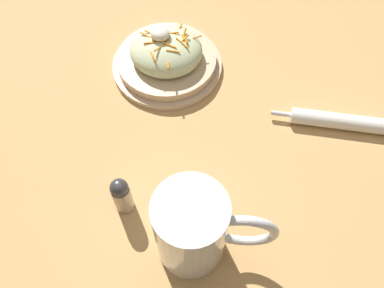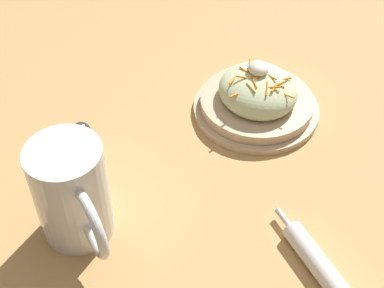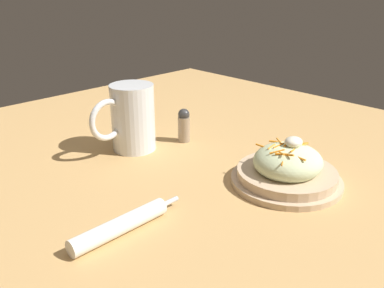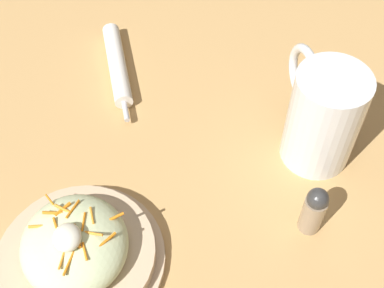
{
  "view_description": "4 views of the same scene",
  "coord_description": "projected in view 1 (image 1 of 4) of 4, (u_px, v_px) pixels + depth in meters",
  "views": [
    {
      "loc": [
        0.03,
        -0.35,
        0.6
      ],
      "look_at": [
        -0.02,
        -0.03,
        0.07
      ],
      "focal_mm": 37.28,
      "sensor_mm": 36.0,
      "label": 1
    },
    {
      "loc": [
        0.48,
        -0.23,
        0.62
      ],
      "look_at": [
        -0.0,
        0.01,
        0.09
      ],
      "focal_mm": 50.86,
      "sensor_mm": 36.0,
      "label": 2
    },
    {
      "loc": [
        0.53,
        0.56,
        0.38
      ],
      "look_at": [
        -0.01,
        0.01,
        0.06
      ],
      "focal_mm": 38.55,
      "sensor_mm": 36.0,
      "label": 3
    },
    {
      "loc": [
        -0.42,
        0.1,
        0.63
      ],
      "look_at": [
        -0.0,
        0.01,
        0.07
      ],
      "focal_mm": 49.88,
      "sensor_mm": 36.0,
      "label": 4
    }
  ],
  "objects": [
    {
      "name": "ground_plane",
      "position": [
        206.0,
        151.0,
        0.69
      ],
      "size": [
        1.43,
        1.43,
        0.0
      ],
      "primitive_type": "plane",
      "color": "tan"
    },
    {
      "name": "beer_mug",
      "position": [
        195.0,
        232.0,
        0.55
      ],
      "size": [
        0.16,
        0.1,
        0.15
      ],
      "color": "white",
      "rests_on": "ground_plane"
    },
    {
      "name": "salad_plate",
      "position": [
        167.0,
        56.0,
        0.76
      ],
      "size": [
        0.21,
        0.21,
        0.1
      ],
      "color": "#D1B28E",
      "rests_on": "ground_plane"
    },
    {
      "name": "napkin_roll",
      "position": [
        339.0,
        121.0,
        0.71
      ],
      "size": [
        0.21,
        0.03,
        0.03
      ],
      "color": "white",
      "rests_on": "ground_plane"
    },
    {
      "name": "salt_shaker",
      "position": [
        122.0,
        195.0,
        0.6
      ],
      "size": [
        0.03,
        0.03,
        0.08
      ],
      "color": "gray",
      "rests_on": "ground_plane"
    }
  ]
}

